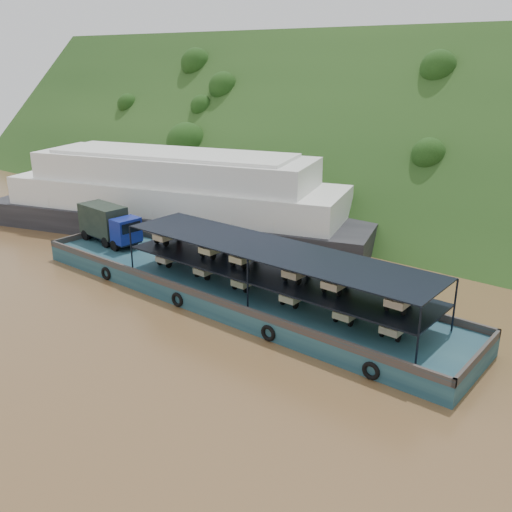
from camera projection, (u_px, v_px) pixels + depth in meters
The scene contains 4 objects.
ground at pixel (251, 319), 37.84m from camera, with size 160.00×160.00×0.00m, color brown.
hillside at pixel (454, 211), 64.20m from camera, with size 140.00×28.00×28.00m, color #1A3613.
cargo_barge at pixel (222, 281), 41.36m from camera, with size 35.00×7.18×4.54m.
passenger_ferry at pixel (175, 198), 55.76m from camera, with size 40.24×21.31×7.92m.
Camera 1 is at (21.90, -26.41, 16.52)m, focal length 40.00 mm.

